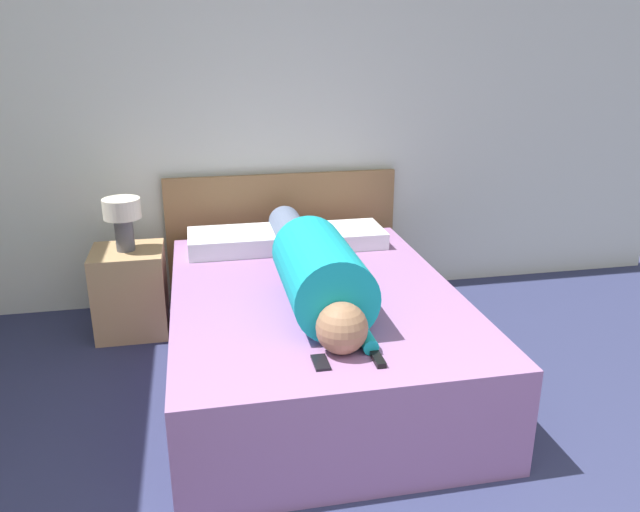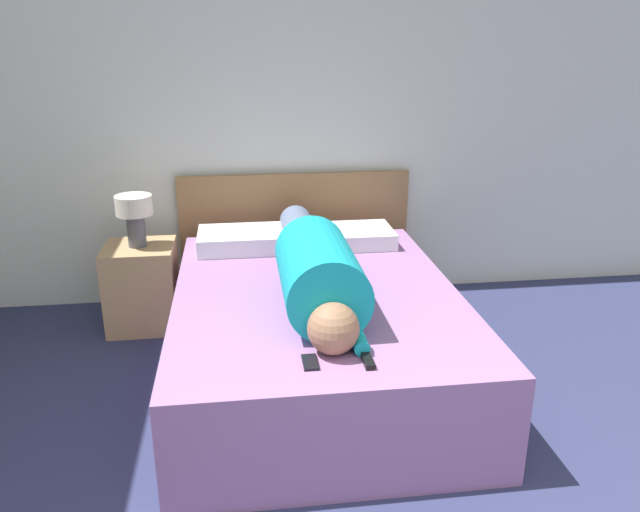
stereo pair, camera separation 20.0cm
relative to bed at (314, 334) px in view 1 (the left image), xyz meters
The scene contains 10 objects.
wall_back 1.64m from the bed, 83.56° to the left, with size 5.76×0.06×2.60m.
bed is the anchor object (origin of this frame).
headboard 1.21m from the bed, 90.00° to the left, with size 1.64×0.04×0.92m.
nightstand 1.32m from the bed, 142.61° to the left, with size 0.44×0.42×0.56m.
table_lamp 1.42m from the bed, 142.61° to the left, with size 0.23×0.23×0.33m.
person_lying 0.44m from the bed, 98.65° to the right, with size 0.39×1.82×0.39m.
pillow_near_headboard 0.91m from the bed, 116.19° to the left, with size 0.58×0.40×0.12m.
pillow_second 0.89m from the bed, 66.96° to the left, with size 0.55×0.40×0.10m.
tv_remote 0.87m from the bed, 82.12° to the right, with size 0.04×0.15×0.02m.
cell_phone 0.85m from the bed, 99.08° to the right, with size 0.06×0.13×0.01m.
Camera 1 is at (-0.73, -0.50, 1.82)m, focal length 35.00 mm.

